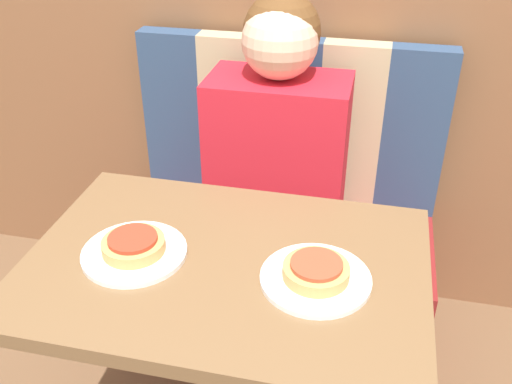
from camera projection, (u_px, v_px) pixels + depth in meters
booth_seat at (275, 278)px, 1.99m from camera, size 1.01×0.50×0.43m
booth_backrest at (290, 123)px, 1.91m from camera, size 1.01×0.08×0.56m
dining_table at (227, 304)px, 1.28m from camera, size 0.85×0.59×0.75m
person at (278, 127)px, 1.69m from camera, size 0.41×0.25×0.75m
plate_left at (134, 253)px, 1.23m from camera, size 0.23×0.23×0.01m
plate_right at (315, 279)px, 1.15m from camera, size 0.23×0.23×0.01m
pizza_left at (133, 244)px, 1.22m from camera, size 0.14×0.14×0.04m
pizza_right at (316, 270)px, 1.14m from camera, size 0.14×0.14×0.04m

